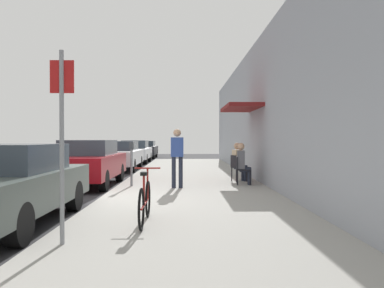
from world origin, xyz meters
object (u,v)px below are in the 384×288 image
object	(u,v)px
cafe_chair_1	(237,166)
parking_meter	(131,160)
bicycle_0	(145,202)
seated_patron_0	(243,162)
pedestrian_standing	(177,153)
street_sign	(62,131)
parked_car_2	(120,155)
parked_car_1	(88,162)
parked_car_3	(135,151)
parked_car_0	(8,183)
parked_car_4	(145,149)
cafe_chair_0	(241,168)
seated_patron_1	(239,160)

from	to	relation	value
cafe_chair_1	parking_meter	bearing A→B (deg)	-160.46
bicycle_0	seated_patron_0	distance (m)	5.94
parking_meter	pedestrian_standing	xyz separation A→B (m)	(1.38, -0.51, 0.23)
street_sign	bicycle_0	distance (m)	1.96
pedestrian_standing	parked_car_2	bearing A→B (deg)	110.70
parked_car_2	seated_patron_0	size ratio (longest dim) A/B	3.41
parked_car_1	parked_car_2	size ratio (longest dim) A/B	1.00
parked_car_1	pedestrian_standing	distance (m)	3.34
street_sign	parking_meter	bearing A→B (deg)	89.55
street_sign	cafe_chair_1	world-z (taller)	street_sign
parked_car_3	pedestrian_standing	distance (m)	13.70
parked_car_0	cafe_chair_1	world-z (taller)	parked_car_0
parked_car_4	pedestrian_standing	world-z (taller)	pedestrian_standing
seated_patron_0	bicycle_0	bearing A→B (deg)	-114.62
seated_patron_0	cafe_chair_1	distance (m)	0.93
bicycle_0	cafe_chair_0	size ratio (longest dim) A/B	1.97
seated_patron_0	pedestrian_standing	distance (m)	2.19
parking_meter	cafe_chair_1	xyz separation A→B (m)	(3.35, 1.19, -0.26)
cafe_chair_0	bicycle_0	bearing A→B (deg)	-114.07
parked_car_1	parked_car_2	bearing A→B (deg)	90.00
parked_car_4	pedestrian_standing	xyz separation A→B (m)	(2.93, -19.36, 0.39)
pedestrian_standing	parked_car_4	bearing A→B (deg)	98.62
seated_patron_1	bicycle_0	bearing A→B (deg)	-111.36
street_sign	seated_patron_0	bearing A→B (deg)	62.52
street_sign	cafe_chair_0	world-z (taller)	street_sign
parked_car_4	cafe_chair_1	size ratio (longest dim) A/B	5.06
parked_car_4	seated_patron_1	world-z (taller)	seated_patron_1
parking_meter	cafe_chair_0	size ratio (longest dim) A/B	1.52
street_sign	cafe_chair_1	bearing A→B (deg)	65.78
parked_car_3	street_sign	distance (m)	19.31
parking_meter	bicycle_0	distance (m)	5.22
parked_car_4	pedestrian_standing	bearing A→B (deg)	-81.38
parked_car_4	parking_meter	size ratio (longest dim) A/B	3.33
parked_car_4	seated_patron_1	xyz separation A→B (m)	(4.95, -17.64, 0.09)
seated_patron_1	parked_car_0	bearing A→B (deg)	-130.14
parked_car_3	cafe_chair_1	size ratio (longest dim) A/B	5.06
parking_meter	cafe_chair_0	distance (m)	3.36
seated_patron_1	pedestrian_standing	world-z (taller)	pedestrian_standing
parked_car_3	pedestrian_standing	size ratio (longest dim) A/B	2.59
parked_car_3	bicycle_0	size ratio (longest dim) A/B	2.57
parked_car_2	bicycle_0	size ratio (longest dim) A/B	2.57
cafe_chair_0	parked_car_3	bearing A→B (deg)	111.25
parking_meter	bicycle_0	size ratio (longest dim) A/B	0.77
cafe_chair_0	pedestrian_standing	world-z (taller)	pedestrian_standing
parked_car_1	parked_car_0	bearing A→B (deg)	-90.00
cafe_chair_0	seated_patron_1	distance (m)	0.94
parking_meter	parked_car_1	bearing A→B (deg)	146.15
parked_car_4	bicycle_0	size ratio (longest dim) A/B	2.57
parked_car_3	parking_meter	size ratio (longest dim) A/B	3.33
cafe_chair_0	parked_car_2	bearing A→B (deg)	125.08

